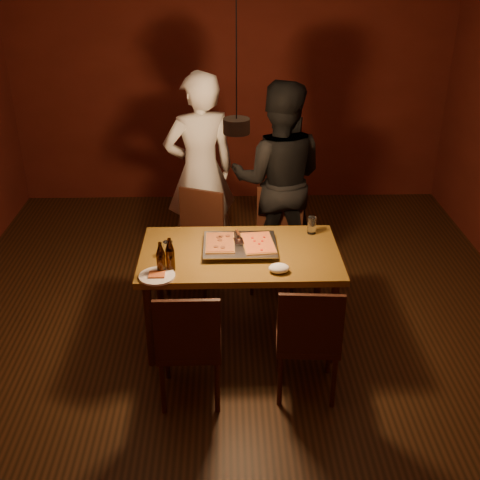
{
  "coord_description": "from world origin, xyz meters",
  "views": [
    {
      "loc": [
        -0.08,
        -3.91,
        2.87
      ],
      "look_at": [
        0.03,
        0.1,
        0.85
      ],
      "focal_mm": 45.0,
      "sensor_mm": 36.0,
      "label": 1
    }
  ],
  "objects_px": {
    "diner_dark": "(278,180)",
    "pendant_lamp": "(237,124)",
    "dining_table": "(240,260)",
    "beer_bottle_b": "(170,254)",
    "chair_far_right": "(278,230)",
    "plate_slice": "(157,276)",
    "chair_near_left": "(189,338)",
    "chair_near_right": "(308,332)",
    "beer_bottle_a": "(161,258)",
    "diner_white": "(200,172)",
    "chair_far_left": "(197,232)",
    "pizza_tray": "(240,247)"
  },
  "relations": [
    {
      "from": "chair_near_left",
      "to": "diner_dark",
      "type": "xyz_separation_m",
      "value": [
        0.73,
        1.89,
        0.36
      ]
    },
    {
      "from": "chair_near_left",
      "to": "pendant_lamp",
      "type": "relative_size",
      "value": 0.44
    },
    {
      "from": "chair_near_right",
      "to": "beer_bottle_b",
      "type": "relative_size",
      "value": 1.94
    },
    {
      "from": "dining_table",
      "to": "plate_slice",
      "type": "distance_m",
      "value": 0.7
    },
    {
      "from": "dining_table",
      "to": "pendant_lamp",
      "type": "bearing_deg",
      "value": -104.53
    },
    {
      "from": "beer_bottle_a",
      "to": "beer_bottle_b",
      "type": "relative_size",
      "value": 0.96
    },
    {
      "from": "pizza_tray",
      "to": "beer_bottle_b",
      "type": "height_order",
      "value": "beer_bottle_b"
    },
    {
      "from": "diner_white",
      "to": "diner_dark",
      "type": "bearing_deg",
      "value": 147.92
    },
    {
      "from": "beer_bottle_b",
      "to": "plate_slice",
      "type": "xyz_separation_m",
      "value": [
        -0.09,
        -0.1,
        -0.12
      ]
    },
    {
      "from": "beer_bottle_b",
      "to": "pendant_lamp",
      "type": "height_order",
      "value": "pendant_lamp"
    },
    {
      "from": "beer_bottle_b",
      "to": "plate_slice",
      "type": "distance_m",
      "value": 0.18
    },
    {
      "from": "diner_dark",
      "to": "pendant_lamp",
      "type": "height_order",
      "value": "pendant_lamp"
    },
    {
      "from": "chair_far_left",
      "to": "chair_near_left",
      "type": "bearing_deg",
      "value": 112.81
    },
    {
      "from": "chair_far_right",
      "to": "plate_slice",
      "type": "height_order",
      "value": "chair_far_right"
    },
    {
      "from": "plate_slice",
      "to": "diner_white",
      "type": "height_order",
      "value": "diner_white"
    },
    {
      "from": "diner_dark",
      "to": "dining_table",
      "type": "bearing_deg",
      "value": 78.52
    },
    {
      "from": "plate_slice",
      "to": "beer_bottle_a",
      "type": "bearing_deg",
      "value": 67.06
    },
    {
      "from": "chair_near_right",
      "to": "plate_slice",
      "type": "bearing_deg",
      "value": 163.42
    },
    {
      "from": "chair_far_left",
      "to": "diner_dark",
      "type": "relative_size",
      "value": 0.3
    },
    {
      "from": "plate_slice",
      "to": "pendant_lamp",
      "type": "height_order",
      "value": "pendant_lamp"
    },
    {
      "from": "chair_near_right",
      "to": "diner_white",
      "type": "bearing_deg",
      "value": 115.06
    },
    {
      "from": "beer_bottle_a",
      "to": "pendant_lamp",
      "type": "height_order",
      "value": "pendant_lamp"
    },
    {
      "from": "dining_table",
      "to": "beer_bottle_b",
      "type": "height_order",
      "value": "beer_bottle_b"
    },
    {
      "from": "beer_bottle_b",
      "to": "chair_far_right",
      "type": "bearing_deg",
      "value": 51.31
    },
    {
      "from": "chair_far_left",
      "to": "plate_slice",
      "type": "distance_m",
      "value": 1.2
    },
    {
      "from": "beer_bottle_a",
      "to": "diner_white",
      "type": "bearing_deg",
      "value": 81.71
    },
    {
      "from": "plate_slice",
      "to": "diner_dark",
      "type": "distance_m",
      "value": 1.76
    },
    {
      "from": "chair_near_right",
      "to": "diner_dark",
      "type": "relative_size",
      "value": 0.27
    },
    {
      "from": "dining_table",
      "to": "chair_near_right",
      "type": "relative_size",
      "value": 3.09
    },
    {
      "from": "chair_far_right",
      "to": "pizza_tray",
      "type": "bearing_deg",
      "value": 79.09
    },
    {
      "from": "chair_near_right",
      "to": "pizza_tray",
      "type": "height_order",
      "value": "chair_near_right"
    },
    {
      "from": "plate_slice",
      "to": "diner_white",
      "type": "xyz_separation_m",
      "value": [
        0.25,
        1.62,
        0.17
      ]
    },
    {
      "from": "chair_near_right",
      "to": "beer_bottle_b",
      "type": "bearing_deg",
      "value": 156.49
    },
    {
      "from": "pizza_tray",
      "to": "chair_near_right",
      "type": "bearing_deg",
      "value": -65.76
    },
    {
      "from": "pizza_tray",
      "to": "beer_bottle_b",
      "type": "bearing_deg",
      "value": -153.6
    },
    {
      "from": "pizza_tray",
      "to": "diner_white",
      "type": "bearing_deg",
      "value": 100.85
    },
    {
      "from": "diner_dark",
      "to": "chair_near_right",
      "type": "bearing_deg",
      "value": 99.18
    },
    {
      "from": "dining_table",
      "to": "pendant_lamp",
      "type": "height_order",
      "value": "pendant_lamp"
    },
    {
      "from": "chair_far_right",
      "to": "diner_dark",
      "type": "xyz_separation_m",
      "value": [
        0.02,
        0.29,
        0.36
      ]
    },
    {
      "from": "chair_far_left",
      "to": "chair_far_right",
      "type": "distance_m",
      "value": 0.72
    },
    {
      "from": "chair_near_left",
      "to": "diner_dark",
      "type": "height_order",
      "value": "diner_dark"
    },
    {
      "from": "chair_far_left",
      "to": "diner_white",
      "type": "bearing_deg",
      "value": -70.36
    },
    {
      "from": "diner_white",
      "to": "plate_slice",
      "type": "bearing_deg",
      "value": 61.31
    },
    {
      "from": "beer_bottle_a",
      "to": "pizza_tray",
      "type": "bearing_deg",
      "value": 31.09
    },
    {
      "from": "pizza_tray",
      "to": "diner_dark",
      "type": "distance_m",
      "value": 1.13
    },
    {
      "from": "beer_bottle_a",
      "to": "diner_white",
      "type": "distance_m",
      "value": 1.57
    },
    {
      "from": "dining_table",
      "to": "chair_near_left",
      "type": "bearing_deg",
      "value": -114.17
    },
    {
      "from": "dining_table",
      "to": "chair_near_right",
      "type": "distance_m",
      "value": 0.88
    },
    {
      "from": "chair_far_left",
      "to": "chair_near_right",
      "type": "height_order",
      "value": "same"
    },
    {
      "from": "dining_table",
      "to": "beer_bottle_a",
      "type": "xyz_separation_m",
      "value": [
        -0.56,
        -0.3,
        0.19
      ]
    }
  ]
}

